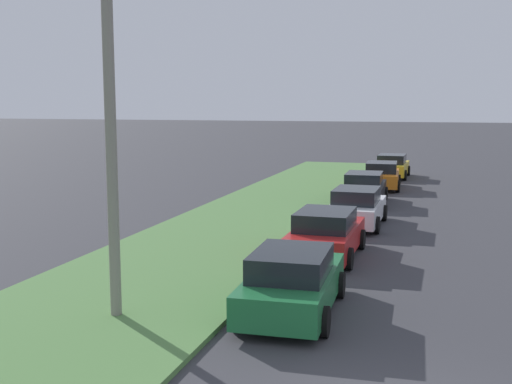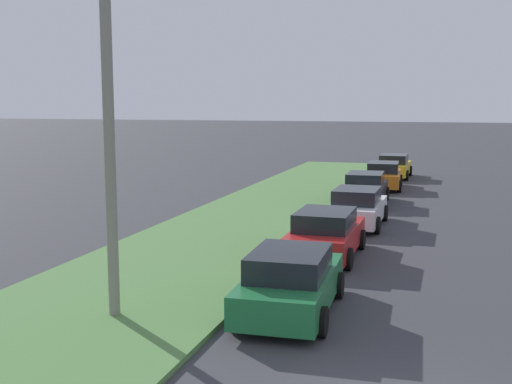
# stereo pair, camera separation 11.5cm
# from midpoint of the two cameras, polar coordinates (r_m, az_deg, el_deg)

# --- Properties ---
(grass_median) EXTENTS (60.00, 6.00, 0.12)m
(grass_median) POSITION_cam_midpoint_polar(r_m,az_deg,el_deg) (20.73, -4.58, -4.98)
(grass_median) COLOR #517F42
(grass_median) RESTS_ON ground
(parked_car_green) EXTENTS (4.37, 2.15, 1.47)m
(parked_car_green) POSITION_cam_midpoint_polar(r_m,az_deg,el_deg) (14.47, 3.33, -8.02)
(parked_car_green) COLOR #1E6B38
(parked_car_green) RESTS_ON ground
(parked_car_red) EXTENTS (4.31, 2.04, 1.47)m
(parked_car_red) POSITION_cam_midpoint_polar(r_m,az_deg,el_deg) (19.66, 6.39, -3.76)
(parked_car_red) COLOR red
(parked_car_red) RESTS_ON ground
(parked_car_white) EXTENTS (4.31, 2.05, 1.47)m
(parked_car_white) POSITION_cam_midpoint_polar(r_m,az_deg,el_deg) (24.76, 9.14, -1.38)
(parked_car_white) COLOR silver
(parked_car_white) RESTS_ON ground
(parked_car_black) EXTENTS (4.35, 2.12, 1.47)m
(parked_car_black) POSITION_cam_midpoint_polar(r_m,az_deg,el_deg) (30.28, 9.82, 0.31)
(parked_car_black) COLOR black
(parked_car_black) RESTS_ON ground
(parked_car_orange) EXTENTS (4.39, 2.19, 1.47)m
(parked_car_orange) POSITION_cam_midpoint_polar(r_m,az_deg,el_deg) (35.77, 11.35, 1.44)
(parked_car_orange) COLOR orange
(parked_car_orange) RESTS_ON ground
(parked_car_yellow) EXTENTS (4.33, 2.09, 1.47)m
(parked_car_yellow) POSITION_cam_midpoint_polar(r_m,az_deg,el_deg) (41.11, 12.26, 2.25)
(parked_car_yellow) COLOR gold
(parked_car_yellow) RESTS_ON ground
(streetlight) EXTENTS (0.37, 2.87, 7.50)m
(streetlight) POSITION_cam_midpoint_polar(r_m,az_deg,el_deg) (13.62, -11.47, 6.51)
(streetlight) COLOR gray
(streetlight) RESTS_ON ground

